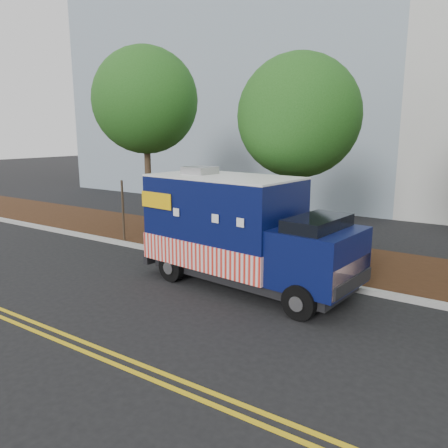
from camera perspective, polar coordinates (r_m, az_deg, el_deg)
The scene contains 9 objects.
ground at distance 12.36m, azimuth -0.98°, elevation -7.54°, with size 120.00×120.00×0.00m, color black.
curb at distance 13.46m, azimuth 2.42°, elevation -5.58°, with size 120.00×0.18×0.15m, color #9E9E99.
mulch_strip at distance 15.22m, azimuth 6.54°, elevation -3.57°, with size 120.00×4.00×0.15m, color black.
centerline_near at distance 9.34m, azimuth -17.22°, elevation -14.74°, with size 120.00×0.10×0.01m, color gold.
centerline_far at distance 9.21m, azimuth -18.47°, elevation -15.24°, with size 120.00×0.10×0.01m, color gold.
tree_a at distance 18.26m, azimuth -10.23°, elevation 15.56°, with size 4.19×4.19×7.45m.
tree_b at distance 14.33m, azimuth 9.74°, elevation 13.69°, with size 3.89×3.89×6.56m.
sign_post at distance 16.56m, azimuth -13.04°, elevation 1.45°, with size 0.06×0.06×2.40m, color #473828.
food_truck at distance 11.80m, azimuth 1.94°, elevation -1.24°, with size 6.20×2.83×3.16m.
Camera 1 is at (6.63, -9.59, 4.11)m, focal length 35.00 mm.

